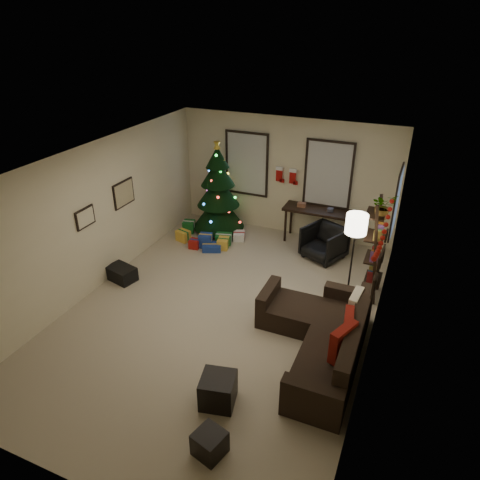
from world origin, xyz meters
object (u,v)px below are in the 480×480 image
at_px(desk_chair, 324,243).
at_px(bookshelf, 376,252).
at_px(desk, 318,213).
at_px(christmas_tree, 218,194).
at_px(sofa, 323,337).

relative_size(desk_chair, bookshelf, 0.38).
height_order(desk, bookshelf, bookshelf).
distance_m(christmas_tree, bookshelf, 3.98).
bearing_deg(christmas_tree, sofa, -44.26).
distance_m(christmas_tree, desk_chair, 2.69).
height_order(christmas_tree, sofa, christmas_tree).
bearing_deg(desk_chair, sofa, -51.68).
bearing_deg(christmas_tree, desk, 7.65).
bearing_deg(christmas_tree, bookshelf, -20.23).
xyz_separation_m(desk, bookshelf, (1.45, -1.68, 0.20)).
relative_size(sofa, desk_chair, 3.50).
bearing_deg(bookshelf, desk_chair, 137.37).
relative_size(christmas_tree, sofa, 0.88).
bearing_deg(sofa, bookshelf, 76.67).
bearing_deg(bookshelf, christmas_tree, 159.77).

